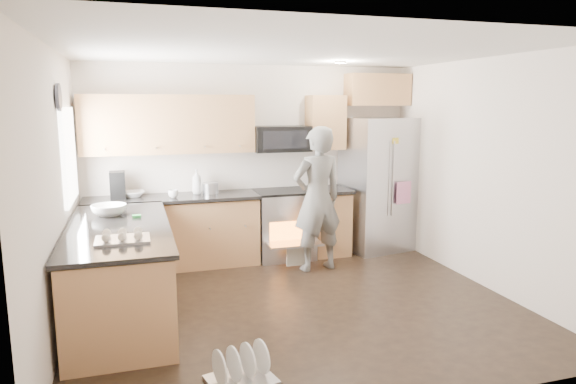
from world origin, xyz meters
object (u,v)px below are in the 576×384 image
object	(u,v)px
refrigerator	(378,184)
stove_range	(284,209)
person	(317,199)
dish_rack	(241,372)

from	to	relation	value
refrigerator	stove_range	bearing A→B (deg)	170.30
person	stove_range	bearing A→B (deg)	-76.56
person	dish_rack	bearing A→B (deg)	49.54
stove_range	refrigerator	xyz separation A→B (m)	(1.42, 0.01, 0.27)
dish_rack	refrigerator	bearing A→B (deg)	48.77
refrigerator	dish_rack	size ratio (longest dim) A/B	3.38
refrigerator	dish_rack	distance (m)	4.11
stove_range	person	world-z (taller)	person
refrigerator	dish_rack	world-z (taller)	refrigerator
stove_range	dish_rack	distance (m)	3.30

